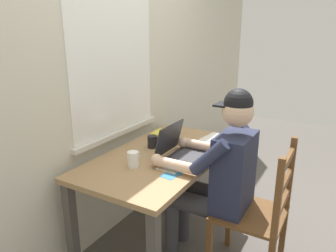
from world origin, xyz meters
TOP-DOWN VIEW (x-y plane):
  - ground_plane at (0.00, 0.00)m, footprint 8.00×8.00m
  - back_wall at (0.00, 0.44)m, footprint 6.00×0.08m
  - desk at (0.00, 0.00)m, footprint 1.33×0.73m
  - seated_person at (-0.03, -0.44)m, footprint 0.50×0.60m
  - wooden_chair at (-0.03, -0.72)m, footprint 0.42×0.42m
  - laptop at (0.01, -0.13)m, footprint 0.33×0.29m
  - computer_mouse at (0.29, -0.15)m, footprint 0.06×0.10m
  - coffee_mug_white at (-0.29, 0.05)m, footprint 0.11×0.07m
  - coffee_mug_dark at (0.08, 0.13)m, footprint 0.11×0.07m
  - book_stack_main at (0.31, 0.18)m, footprint 0.21×0.16m
  - paper_pile_near_laptop at (0.51, -0.20)m, footprint 0.28×0.20m
  - paper_pile_back_corner at (-0.14, -0.18)m, footprint 0.24×0.17m
  - landscape_photo_print at (-0.27, -0.23)m, footprint 0.14×0.11m

SIDE VIEW (x-z plane):
  - ground_plane at x=0.00m, z-range 0.00..0.00m
  - wooden_chair at x=-0.03m, z-range -0.01..0.91m
  - desk at x=0.00m, z-range 0.26..0.96m
  - seated_person at x=-0.03m, z-range 0.06..1.29m
  - landscape_photo_print at x=-0.27m, z-range 0.70..0.70m
  - paper_pile_near_laptop at x=0.51m, z-range 0.70..0.71m
  - paper_pile_back_corner at x=-0.14m, z-range 0.70..0.71m
  - computer_mouse at x=0.29m, z-range 0.70..0.74m
  - book_stack_main at x=0.31m, z-range 0.70..0.75m
  - coffee_mug_dark at x=0.08m, z-range 0.70..0.80m
  - coffee_mug_white at x=-0.29m, z-range 0.70..0.81m
  - laptop at x=0.01m, z-range 0.64..0.87m
  - back_wall at x=0.00m, z-range 0.00..2.60m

